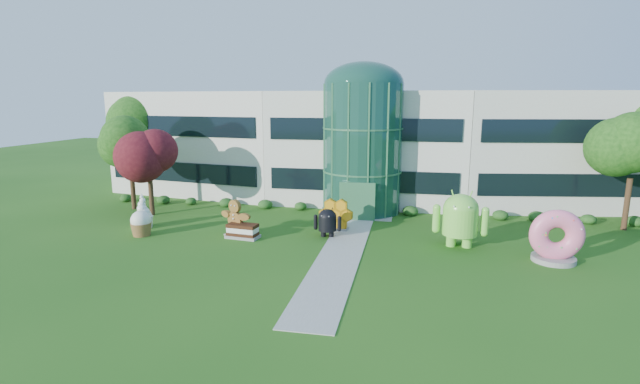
% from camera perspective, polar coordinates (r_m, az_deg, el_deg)
% --- Properties ---
extents(ground, '(140.00, 140.00, 0.00)m').
position_cam_1_polar(ground, '(25.45, 2.13, -8.57)').
color(ground, '#215114').
rests_on(ground, ground).
extents(building, '(46.00, 15.00, 9.30)m').
position_cam_1_polar(building, '(41.99, 6.13, 5.80)').
color(building, beige).
rests_on(building, ground).
extents(atrium, '(6.00, 6.00, 9.80)m').
position_cam_1_polar(atrium, '(36.03, 5.26, 5.31)').
color(atrium, '#194738').
rests_on(atrium, ground).
extents(walkway, '(2.40, 20.00, 0.04)m').
position_cam_1_polar(walkway, '(27.31, 2.81, -7.12)').
color(walkway, '#9E9E93').
rests_on(walkway, ground).
extents(tree_red, '(4.00, 4.00, 6.00)m').
position_cam_1_polar(tree_red, '(37.05, -20.21, 1.85)').
color(tree_red, '#3F0C14').
rests_on(tree_red, ground).
extents(trees_backdrop, '(52.00, 8.00, 8.40)m').
position_cam_1_polar(trees_backdrop, '(37.09, 5.40, 4.39)').
color(trees_backdrop, '#164010').
rests_on(trees_backdrop, ground).
extents(android_green, '(3.49, 2.46, 3.78)m').
position_cam_1_polar(android_green, '(28.64, 16.90, -2.84)').
color(android_green, '#75D845').
rests_on(android_green, ground).
extents(android_black, '(1.96, 1.39, 2.14)m').
position_cam_1_polar(android_black, '(29.56, 0.92, -3.55)').
color(android_black, black).
rests_on(android_black, ground).
extents(donut, '(2.88, 1.44, 2.96)m').
position_cam_1_polar(donut, '(28.09, 27.02, -4.75)').
color(donut, '#DE547B').
rests_on(donut, ground).
extents(gingerbread, '(2.77, 1.88, 2.39)m').
position_cam_1_polar(gingerbread, '(30.33, -10.39, -3.10)').
color(gingerbread, brown).
rests_on(gingerbread, ground).
extents(ice_cream_sandwich, '(2.21, 1.31, 0.93)m').
position_cam_1_polar(ice_cream_sandwich, '(29.88, -9.50, -4.74)').
color(ice_cream_sandwich, black).
rests_on(ice_cream_sandwich, ground).
extents(honeycomb, '(2.48, 0.96, 1.93)m').
position_cam_1_polar(honeycomb, '(31.19, 1.96, -2.96)').
color(honeycomb, orange).
rests_on(honeycomb, ground).
extents(froyo, '(1.67, 1.67, 2.37)m').
position_cam_1_polar(froyo, '(33.85, -20.98, -2.18)').
color(froyo, white).
rests_on(froyo, ground).
extents(cupcake, '(1.73, 1.73, 1.65)m').
position_cam_1_polar(cupcake, '(32.05, -21.17, -3.59)').
color(cupcake, white).
rests_on(cupcake, ground).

